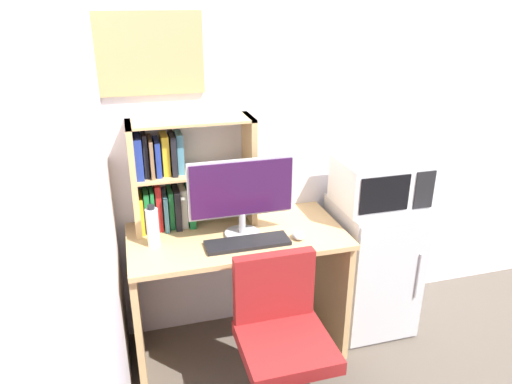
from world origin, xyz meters
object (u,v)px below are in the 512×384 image
at_px(keyboard, 248,243).
at_px(microwave, 380,182).
at_px(water_bottle, 153,227).
at_px(hutch_bookshelf, 176,177).
at_px(desk_fan, 392,139).
at_px(wall_corkboard, 134,54).
at_px(mini_fridge, 371,265).
at_px(desk_chair, 282,352).
at_px(monitor, 242,193).
at_px(computer_mouse, 299,235).

distance_m(keyboard, microwave, 0.88).
bearing_deg(keyboard, microwave, 10.89).
height_order(water_bottle, microwave, microwave).
distance_m(hutch_bookshelf, desk_fan, 1.23).
height_order(water_bottle, wall_corkboard, wall_corkboard).
height_order(microwave, desk_fan, desk_fan).
relative_size(mini_fridge, desk_chair, 1.00).
height_order(hutch_bookshelf, monitor, hutch_bookshelf).
xyz_separation_m(keyboard, desk_fan, (0.89, 0.16, 0.46)).
distance_m(microwave, desk_chair, 1.13).
bearing_deg(mini_fridge, water_bottle, -178.42).
bearing_deg(keyboard, computer_mouse, -2.11).
relative_size(desk_fan, desk_chair, 0.27).
bearing_deg(desk_chair, keyboard, 100.05).
relative_size(microwave, desk_fan, 2.20).
xyz_separation_m(microwave, wall_corkboard, (-1.33, 0.26, 0.73)).
height_order(microwave, desk_chair, microwave).
bearing_deg(computer_mouse, monitor, 155.87).
distance_m(monitor, water_bottle, 0.49).
xyz_separation_m(computer_mouse, wall_corkboard, (-0.76, 0.44, 0.92)).
distance_m(keyboard, wall_corkboard, 1.13).
bearing_deg(mini_fridge, monitor, -177.02).
relative_size(mini_fridge, wall_corkboard, 1.19).
distance_m(computer_mouse, wall_corkboard, 1.27).
relative_size(monitor, water_bottle, 2.49).
bearing_deg(computer_mouse, water_bottle, 169.96).
xyz_separation_m(keyboard, microwave, (0.85, 0.16, 0.20)).
bearing_deg(wall_corkboard, monitor, -32.81).
bearing_deg(keyboard, mini_fridge, 10.69).
bearing_deg(water_bottle, wall_corkboard, 91.14).
xyz_separation_m(monitor, keyboard, (0.00, -0.12, -0.24)).
relative_size(computer_mouse, microwave, 0.18).
bearing_deg(wall_corkboard, keyboard, -41.53).
bearing_deg(keyboard, wall_corkboard, 138.47).
relative_size(mini_fridge, desk_fan, 3.75).
height_order(monitor, desk_fan, desk_fan).
height_order(monitor, water_bottle, monitor).
bearing_deg(hutch_bookshelf, wall_corkboard, 150.29).
height_order(water_bottle, desk_chair, water_bottle).
height_order(keyboard, mini_fridge, mini_fridge).
relative_size(monitor, desk_chair, 0.68).
height_order(hutch_bookshelf, wall_corkboard, wall_corkboard).
distance_m(water_bottle, microwave, 1.32).
xyz_separation_m(mini_fridge, wall_corkboard, (-1.33, 0.27, 1.30)).
distance_m(monitor, mini_fridge, 1.04).
height_order(monitor, keyboard, monitor).
height_order(computer_mouse, water_bottle, water_bottle).
bearing_deg(mini_fridge, keyboard, -169.31).
bearing_deg(desk_chair, microwave, 35.37).
bearing_deg(desk_fan, monitor, -177.30).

